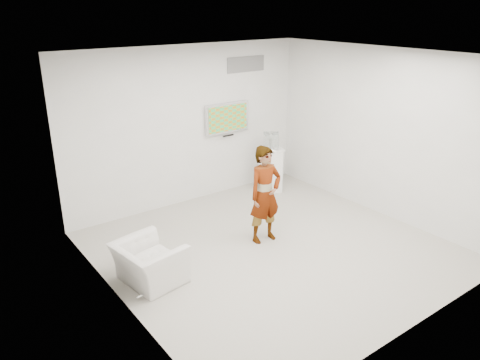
{
  "coord_description": "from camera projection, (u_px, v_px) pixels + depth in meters",
  "views": [
    {
      "loc": [
        -4.36,
        -5.0,
        3.68
      ],
      "look_at": [
        -0.2,
        0.6,
        1.03
      ],
      "focal_mm": 35.0,
      "sensor_mm": 36.0,
      "label": 1
    }
  ],
  "objects": [
    {
      "name": "person",
      "position": [
        265.0,
        195.0,
        7.49
      ],
      "size": [
        0.6,
        0.41,
        1.61
      ],
      "primitive_type": "imported",
      "rotation": [
        0.0,
        0.0,
        -0.04
      ],
      "color": "silver",
      "rests_on": "room"
    },
    {
      "name": "vitrine",
      "position": [
        271.0,
        141.0,
        9.44
      ],
      "size": [
        0.43,
        0.43,
        0.3
      ],
      "primitive_type": "cube",
      "rotation": [
        0.0,
        0.0,
        -0.68
      ],
      "color": "white",
      "rests_on": "pedestal"
    },
    {
      "name": "armchair",
      "position": [
        149.0,
        263.0,
        6.5
      ],
      "size": [
        0.91,
        1.01,
        0.59
      ],
      "primitive_type": "imported",
      "rotation": [
        0.0,
        0.0,
        1.72
      ],
      "color": "silver",
      "rests_on": "room"
    },
    {
      "name": "room",
      "position": [
        275.0,
        159.0,
        6.95
      ],
      "size": [
        5.01,
        5.01,
        3.0
      ],
      "color": "#A29D95",
      "rests_on": "ground"
    },
    {
      "name": "wii_remote",
      "position": [
        273.0,
        151.0,
        7.51
      ],
      "size": [
        0.04,
        0.14,
        0.04
      ],
      "primitive_type": "cube",
      "rotation": [
        0.0,
        0.0,
        0.02
      ],
      "color": "white",
      "rests_on": "person"
    },
    {
      "name": "logo_decal",
      "position": [
        246.0,
        64.0,
        9.2
      ],
      "size": [
        0.9,
        0.02,
        0.3
      ],
      "primitive_type": "cube",
      "color": "slate",
      "rests_on": "room"
    },
    {
      "name": "console",
      "position": [
        271.0,
        143.0,
        9.46
      ],
      "size": [
        0.12,
        0.16,
        0.21
      ],
      "primitive_type": "cube",
      "rotation": [
        0.0,
        0.0,
        -0.58
      ],
      "color": "white",
      "rests_on": "pedestal"
    },
    {
      "name": "tv",
      "position": [
        227.0,
        118.0,
        9.25
      ],
      "size": [
        1.0,
        0.08,
        0.6
      ],
      "primitive_type": "cube",
      "color": "#BCBCC1",
      "rests_on": "room"
    },
    {
      "name": "pedestal",
      "position": [
        270.0,
        169.0,
        9.66
      ],
      "size": [
        0.58,
        0.58,
        0.92
      ],
      "primitive_type": "cube",
      "rotation": [
        0.0,
        0.0,
        -0.37
      ],
      "color": "white",
      "rests_on": "room"
    },
    {
      "name": "floor_uplight",
      "position": [
        278.0,
        173.0,
        10.39
      ],
      "size": [
        0.22,
        0.22,
        0.3
      ],
      "primitive_type": "cylinder",
      "rotation": [
        0.0,
        0.0,
        0.17
      ],
      "color": "white",
      "rests_on": "room"
    }
  ]
}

